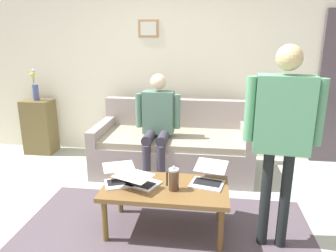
{
  "coord_description": "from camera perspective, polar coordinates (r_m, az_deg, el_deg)",
  "views": [
    {
      "loc": [
        -0.48,
        2.39,
        1.73
      ],
      "look_at": [
        -0.04,
        -0.82,
        0.8
      ],
      "focal_mm": 34.26,
      "sensor_mm": 36.0,
      "label": 1
    }
  ],
  "objects": [
    {
      "name": "couch",
      "position": [
        4.2,
        0.94,
        -3.88
      ],
      "size": [
        1.97,
        0.94,
        0.88
      ],
      "color": "gray",
      "rests_on": "ground_plane"
    },
    {
      "name": "flower_vase",
      "position": [
        5.05,
        -22.55,
        6.11
      ],
      "size": [
        0.09,
        0.1,
        0.45
      ],
      "color": "#475587",
      "rests_on": "side_shelf"
    },
    {
      "name": "area_rug",
      "position": [
        3.02,
        -0.73,
        -18.84
      ],
      "size": [
        2.65,
        1.53,
        0.01
      ],
      "primitive_type": "cube",
      "color": "#50454D",
      "rests_on": "ground_plane"
    },
    {
      "name": "ground_plane",
      "position": [
        2.99,
        -3.14,
        -19.4
      ],
      "size": [
        7.68,
        7.68,
        0.0
      ],
      "primitive_type": "plane",
      "color": "#A8B1A2"
    },
    {
      "name": "back_wall",
      "position": [
        4.63,
        1.77,
        11.29
      ],
      "size": [
        7.04,
        0.11,
        2.7
      ],
      "color": "silver",
      "rests_on": "ground_plane"
    },
    {
      "name": "french_press",
      "position": [
        2.79,
        1.02,
        -9.45
      ],
      "size": [
        0.11,
        0.09,
        0.23
      ],
      "color": "#4C3323",
      "rests_on": "coffee_table"
    },
    {
      "name": "coffee_table",
      "position": [
        2.91,
        -0.46,
        -11.55
      ],
      "size": [
        1.11,
        0.6,
        0.43
      ],
      "color": "brown",
      "rests_on": "ground_plane"
    },
    {
      "name": "laptop_right",
      "position": [
        2.98,
        -8.54,
        -9.0
      ],
      "size": [
        0.39,
        0.42,
        0.13
      ],
      "color": "silver",
      "rests_on": "coffee_table"
    },
    {
      "name": "person_seated",
      "position": [
        3.88,
        -1.89,
        1.02
      ],
      "size": [
        0.55,
        0.51,
        1.28
      ],
      "color": "#373441",
      "rests_on": "ground_plane"
    },
    {
      "name": "laptop_left",
      "position": [
        2.9,
        -5.28,
        -9.62
      ],
      "size": [
        0.42,
        0.43,
        0.13
      ],
      "color": "silver",
      "rests_on": "coffee_table"
    },
    {
      "name": "side_shelf",
      "position": [
        5.16,
        -21.86,
        -0.09
      ],
      "size": [
        0.42,
        0.32,
        0.8
      ],
      "color": "brown",
      "rests_on": "ground_plane"
    },
    {
      "name": "laptop_center",
      "position": [
        2.97,
        7.22,
        -9.07
      ],
      "size": [
        0.36,
        0.43,
        0.15
      ],
      "color": "silver",
      "rests_on": "coffee_table"
    },
    {
      "name": "person_standing",
      "position": [
        2.6,
        19.72,
        0.29
      ],
      "size": [
        0.59,
        0.23,
        1.66
      ],
      "color": "black",
      "rests_on": "ground_plane"
    }
  ]
}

